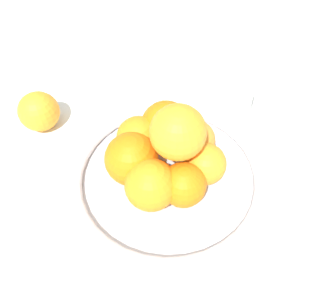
{
  "coord_description": "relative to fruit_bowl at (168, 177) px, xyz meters",
  "views": [
    {
      "loc": [
        0.3,
        -0.05,
        0.47
      ],
      "look_at": [
        0.0,
        0.0,
        0.11
      ],
      "focal_mm": 35.0,
      "sensor_mm": 36.0,
      "label": 1
    }
  ],
  "objects": [
    {
      "name": "ground_plane",
      "position": [
        0.0,
        0.0,
        -0.02
      ],
      "size": [
        4.0,
        4.0,
        0.0
      ],
      "primitive_type": "plane",
      "color": "silver"
    },
    {
      "name": "fruit_bowl",
      "position": [
        0.0,
        0.0,
        0.0
      ],
      "size": [
        0.31,
        0.31,
        0.04
      ],
      "color": "silver",
      "rests_on": "ground_plane"
    },
    {
      "name": "orange_pile",
      "position": [
        -0.0,
        -0.01,
        0.07
      ],
      "size": [
        0.19,
        0.18,
        0.14
      ],
      "color": "orange",
      "rests_on": "fruit_bowl"
    },
    {
      "name": "stray_orange",
      "position": [
        -0.17,
        -0.22,
        0.02
      ],
      "size": [
        0.08,
        0.08,
        0.08
      ],
      "primitive_type": "sphere",
      "color": "orange",
      "rests_on": "ground_plane"
    },
    {
      "name": "drinking_glass",
      "position": [
        -0.1,
        0.21,
        0.03
      ],
      "size": [
        0.07,
        0.07,
        0.1
      ],
      "primitive_type": "cylinder",
      "color": "white",
      "rests_on": "ground_plane"
    },
    {
      "name": "napkin_folded",
      "position": [
        -0.32,
        -0.02,
        -0.01
      ],
      "size": [
        0.21,
        0.21,
        0.01
      ],
      "primitive_type": "cube",
      "rotation": [
        0.0,
        0.0,
        -0.32
      ],
      "color": "white",
      "rests_on": "ground_plane"
    }
  ]
}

